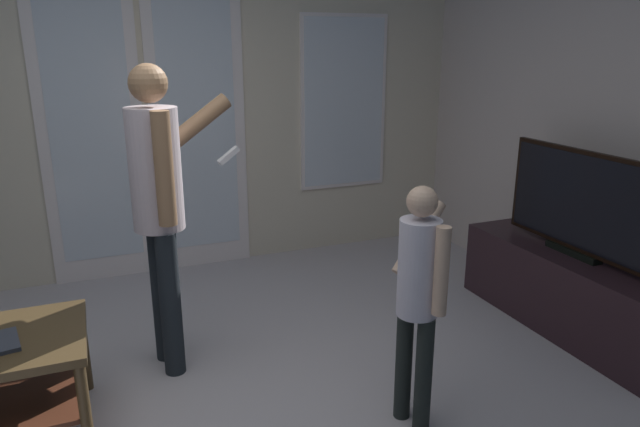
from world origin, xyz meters
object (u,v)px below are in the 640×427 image
flat_screen_tv (579,203)px  person_adult (160,194)px  tv_stand (568,292)px  person_child (419,287)px

flat_screen_tv → person_adult: bearing=168.1°
tv_stand → person_adult: bearing=168.0°
person_adult → person_child: size_ratio=1.42×
flat_screen_tv → person_child: (-1.39, -0.46, -0.13)m
person_child → tv_stand: bearing=18.2°
tv_stand → person_child: 1.53m
flat_screen_tv → tv_stand: bearing=-65.4°
tv_stand → flat_screen_tv: 0.58m
tv_stand → person_adult: (-2.37, 0.50, 0.74)m
flat_screen_tv → person_child: size_ratio=0.94×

